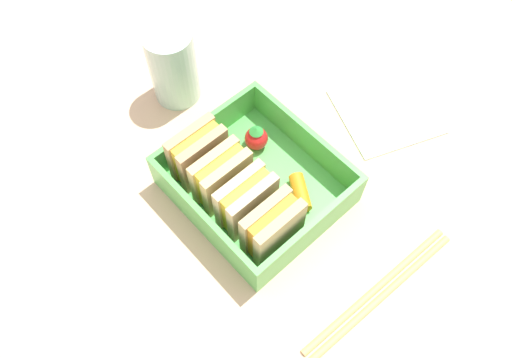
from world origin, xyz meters
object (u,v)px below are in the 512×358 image
(sandwich_center, at_px, (222,177))
(carrot_stick_far_left, at_px, (300,192))
(sandwich_center_left, at_px, (246,201))
(strawberry_far_left, at_px, (256,138))
(chopstick_pair, at_px, (380,292))
(sandwich_center_right, at_px, (198,154))
(drinking_glass, at_px, (173,66))
(sandwich_left, at_px, (272,227))
(folded_napkin, at_px, (386,111))

(sandwich_center, xyz_separation_m, carrot_stick_far_left, (-0.06, -0.06, -0.02))
(sandwich_center_left, xyz_separation_m, strawberry_far_left, (0.06, -0.06, -0.02))
(carrot_stick_far_left, bearing_deg, sandwich_center, 43.64)
(sandwich_center_left, height_order, chopstick_pair, sandwich_center_left)
(sandwich_center_right, distance_m, drinking_glass, 0.12)
(sandwich_center, height_order, drinking_glass, drinking_glass)
(sandwich_left, relative_size, sandwich_center_right, 1.00)
(sandwich_center_right, height_order, carrot_stick_far_left, sandwich_center_right)
(drinking_glass, bearing_deg, folded_napkin, -138.97)
(sandwich_center, distance_m, folded_napkin, 0.22)
(sandwich_center, distance_m, sandwich_center_right, 0.04)
(sandwich_left, distance_m, chopstick_pair, 0.12)
(sandwich_center, bearing_deg, sandwich_center_left, 180.00)
(drinking_glass, bearing_deg, sandwich_left, 166.87)
(chopstick_pair, xyz_separation_m, drinking_glass, (0.32, -0.01, 0.04))
(sandwich_center, relative_size, chopstick_pair, 0.32)
(sandwich_left, xyz_separation_m, drinking_glass, (0.22, -0.05, 0.00))
(sandwich_center_left, distance_m, chopstick_pair, 0.15)
(sandwich_left, height_order, carrot_stick_far_left, sandwich_left)
(carrot_stick_far_left, height_order, drinking_glass, drinking_glass)
(carrot_stick_far_left, xyz_separation_m, strawberry_far_left, (0.08, -0.01, 0.01))
(sandwich_left, bearing_deg, folded_napkin, -81.90)
(carrot_stick_far_left, height_order, folded_napkin, carrot_stick_far_left)
(sandwich_center, bearing_deg, carrot_stick_far_left, -136.36)
(sandwich_left, distance_m, sandwich_center, 0.07)
(sandwich_center_left, height_order, strawberry_far_left, sandwich_center_left)
(strawberry_far_left, bearing_deg, sandwich_center_left, 131.25)
(sandwich_center, xyz_separation_m, drinking_glass, (0.14, -0.05, 0.00))
(chopstick_pair, bearing_deg, sandwich_center_left, 16.42)
(sandwich_left, relative_size, strawberry_far_left, 1.93)
(sandwich_center, distance_m, drinking_glass, 0.15)
(sandwich_left, distance_m, carrot_stick_far_left, 0.06)
(strawberry_far_left, xyz_separation_m, drinking_glass, (0.12, 0.01, 0.02))
(drinking_glass, bearing_deg, strawberry_far_left, -173.76)
(chopstick_pair, height_order, drinking_glass, drinking_glass)
(sandwich_center_right, xyz_separation_m, chopstick_pair, (-0.22, -0.04, -0.04))
(sandwich_center_left, relative_size, sandwich_center_right, 1.00)
(sandwich_left, bearing_deg, strawberry_far_left, -34.61)
(sandwich_center_left, xyz_separation_m, folded_napkin, (-0.01, -0.21, -0.04))
(sandwich_center_right, relative_size, chopstick_pair, 0.32)
(sandwich_left, distance_m, folded_napkin, 0.22)
(sandwich_center_right, bearing_deg, sandwich_center, 180.00)
(folded_napkin, bearing_deg, chopstick_pair, 128.69)
(sandwich_center, height_order, carrot_stick_far_left, sandwich_center)
(sandwich_left, xyz_separation_m, sandwich_center_right, (0.11, 0.00, 0.00))
(drinking_glass, distance_m, folded_napkin, 0.25)
(sandwich_center_left, bearing_deg, sandwich_center_right, 0.00)
(carrot_stick_far_left, bearing_deg, sandwich_left, 106.13)
(sandwich_center_left, relative_size, drinking_glass, 0.65)
(chopstick_pair, bearing_deg, sandwich_center, 13.20)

